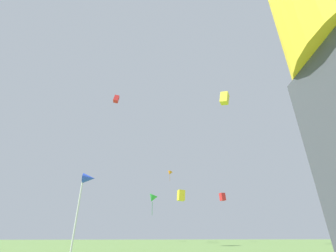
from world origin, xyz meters
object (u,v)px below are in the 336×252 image
(distant_kite_yellow_far_center, at_px, (224,98))
(distant_kite_yellow_overhead_distant, at_px, (181,195))
(distant_kite_red_low_left, at_px, (222,197))
(marker_flag, at_px, (87,184))
(distant_kite_green_low_right, at_px, (152,198))
(distant_kite_red_high_right, at_px, (116,99))
(distant_kite_orange_mid_left, at_px, (170,173))

(distant_kite_yellow_far_center, xyz_separation_m, distant_kite_yellow_overhead_distant, (-3.41, 7.34, -8.48))
(distant_kite_yellow_overhead_distant, bearing_deg, distant_kite_red_low_left, 43.88)
(distant_kite_red_low_left, height_order, marker_flag, distant_kite_red_low_left)
(distant_kite_red_low_left, relative_size, distant_kite_green_low_right, 0.36)
(distant_kite_yellow_overhead_distant, bearing_deg, marker_flag, -106.47)
(distant_kite_red_high_right, bearing_deg, distant_kite_red_low_left, 7.36)
(distant_kite_yellow_far_center, distance_m, distant_kite_red_low_left, 16.78)
(distant_kite_green_low_right, relative_size, marker_flag, 1.54)
(distant_kite_red_low_left, xyz_separation_m, marker_flag, (-13.39, -27.25, -4.12))
(distant_kite_orange_mid_left, distance_m, distant_kite_red_high_right, 14.57)
(distant_kite_red_high_right, bearing_deg, marker_flag, -82.79)
(distant_kite_red_low_left, height_order, distant_kite_red_high_right, distant_kite_red_high_right)
(distant_kite_orange_mid_left, height_order, distant_kite_green_low_right, distant_kite_orange_mid_left)
(distant_kite_orange_mid_left, relative_size, distant_kite_yellow_overhead_distant, 1.45)
(distant_kite_orange_mid_left, distance_m, distant_kite_green_low_right, 4.94)
(distant_kite_red_high_right, bearing_deg, distant_kite_yellow_overhead_distant, -28.88)
(distant_kite_orange_mid_left, relative_size, distant_kite_red_high_right, 1.31)
(distant_kite_orange_mid_left, distance_m, distant_kite_red_low_left, 8.78)
(distant_kite_yellow_overhead_distant, xyz_separation_m, marker_flag, (-5.94, -20.08, -3.04))
(distant_kite_orange_mid_left, distance_m, marker_flag, 31.34)
(distant_kite_yellow_far_center, xyz_separation_m, distant_kite_green_low_right, (-6.13, 16.11, -7.56))
(distant_kite_yellow_far_center, xyz_separation_m, distant_kite_red_high_right, (-12.53, 12.36, 6.91))
(distant_kite_yellow_far_center, height_order, distant_kite_red_high_right, distant_kite_red_high_right)
(distant_kite_green_low_right, relative_size, distant_kite_red_high_right, 2.32)
(marker_flag, bearing_deg, distant_kite_yellow_overhead_distant, 73.53)
(distant_kite_yellow_far_center, distance_m, distant_kite_yellow_overhead_distant, 11.72)
(marker_flag, bearing_deg, distant_kite_green_low_right, 83.63)
(distant_kite_yellow_far_center, relative_size, distant_kite_yellow_overhead_distant, 1.13)
(distant_kite_yellow_far_center, bearing_deg, distant_kite_red_low_left, 74.43)
(distant_kite_yellow_far_center, bearing_deg, distant_kite_red_high_right, 135.38)
(distant_kite_red_low_left, bearing_deg, distant_kite_yellow_overhead_distant, -136.12)
(distant_kite_orange_mid_left, height_order, distant_kite_yellow_far_center, distant_kite_yellow_far_center)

